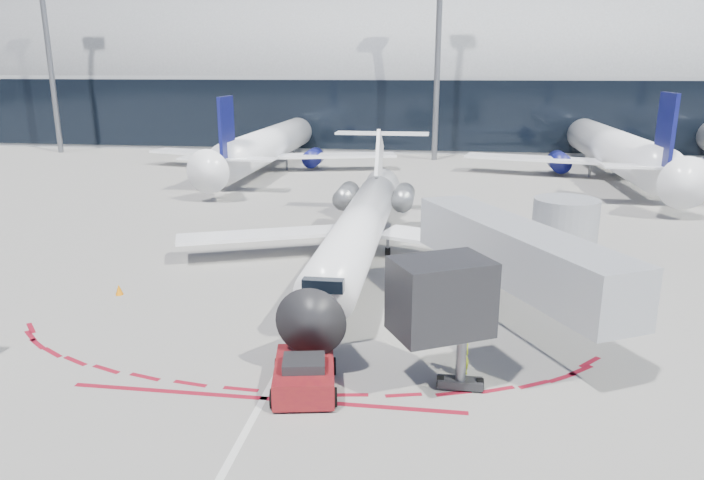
# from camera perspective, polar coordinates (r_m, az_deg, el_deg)

# --- Properties ---
(ground) EXTENTS (260.00, 260.00, 0.00)m
(ground) POSITION_cam_1_polar(r_m,az_deg,el_deg) (32.81, -2.55, -4.31)
(ground) COLOR slate
(ground) RESTS_ON ground
(apron_centerline) EXTENTS (0.25, 40.00, 0.01)m
(apron_centerline) POSITION_cam_1_polar(r_m,az_deg,el_deg) (34.66, -1.95, -3.20)
(apron_centerline) COLOR silver
(apron_centerline) RESTS_ON ground
(apron_stop_bar) EXTENTS (14.00, 0.25, 0.01)m
(apron_stop_bar) POSITION_cam_1_polar(r_m,az_deg,el_deg) (22.60, -8.03, -14.06)
(apron_stop_bar) COLOR maroon
(apron_stop_bar) RESTS_ON ground
(terminal_building) EXTENTS (150.00, 24.15, 24.00)m
(terminal_building) POSITION_cam_1_polar(r_m,az_deg,el_deg) (95.53, 4.72, 13.84)
(terminal_building) COLOR #999B9E
(terminal_building) RESTS_ON ground
(jet_bridge) EXTENTS (10.03, 15.20, 4.90)m
(jet_bridge) POSITION_cam_1_polar(r_m,az_deg,el_deg) (28.78, 15.77, -1.44)
(jet_bridge) COLOR #93969B
(jet_bridge) RESTS_ON ground
(light_mast_west) EXTENTS (0.70, 0.70, 25.00)m
(light_mast_west) POSITION_cam_1_polar(r_m,az_deg,el_deg) (93.36, -25.81, 14.82)
(light_mast_west) COLOR slate
(light_mast_west) RESTS_ON ground
(light_mast_centre) EXTENTS (0.70, 0.70, 25.00)m
(light_mast_centre) POSITION_cam_1_polar(r_m,az_deg,el_deg) (78.36, 7.80, 16.33)
(light_mast_centre) COLOR slate
(light_mast_centre) RESTS_ON ground
(regional_jet) EXTENTS (22.28, 27.47, 6.88)m
(regional_jet) POSITION_cam_1_polar(r_m,az_deg,el_deg) (36.20, 0.86, 1.40)
(regional_jet) COLOR white
(regional_jet) RESTS_ON ground
(pushback_tug) EXTENTS (2.76, 5.39, 1.37)m
(pushback_tug) POSITION_cam_1_polar(r_m,az_deg,el_deg) (22.67, -4.34, -12.11)
(pushback_tug) COLOR #5D0D15
(pushback_tug) RESTS_ON ground
(ramp_worker) EXTENTS (0.68, 0.65, 1.56)m
(ramp_worker) POSITION_cam_1_polar(r_m,az_deg,el_deg) (23.92, 10.06, -10.32)
(ramp_worker) COLOR #BADE17
(ramp_worker) RESTS_ON ground
(safety_cone_left) EXTENTS (0.39, 0.39, 0.54)m
(safety_cone_left) POSITION_cam_1_polar(r_m,az_deg,el_deg) (33.75, -20.42, -4.26)
(safety_cone_left) COLOR orange
(safety_cone_left) RESTS_ON ground
(bg_airliner_0) EXTENTS (33.30, 35.26, 10.77)m
(bg_airliner_0) POSITION_cam_1_polar(r_m,az_deg,el_deg) (71.62, -7.56, 10.73)
(bg_airliner_0) COLOR white
(bg_airliner_0) RESTS_ON ground
(bg_airliner_1) EXTENTS (35.41, 37.49, 11.46)m
(bg_airliner_1) POSITION_cam_1_polar(r_m,az_deg,el_deg) (71.23, 22.84, 9.94)
(bg_airliner_1) COLOR white
(bg_airliner_1) RESTS_ON ground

